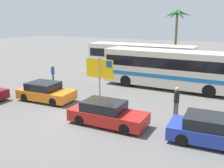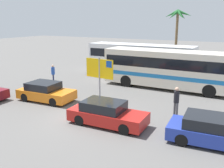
# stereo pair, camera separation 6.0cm
# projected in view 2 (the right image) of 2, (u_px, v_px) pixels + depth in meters

# --- Properties ---
(ground) EXTENTS (120.00, 120.00, 0.00)m
(ground) POSITION_uv_depth(u_px,v_px,m) (87.00, 119.00, 15.11)
(ground) COLOR #605E5B
(bus_front_coach) EXTENTS (11.00, 2.65, 3.17)m
(bus_front_coach) POSITION_uv_depth(u_px,v_px,m) (170.00, 67.00, 21.38)
(bus_front_coach) COLOR silver
(bus_front_coach) RESTS_ON ground
(bus_rear_coach) EXTENTS (11.00, 2.65, 3.17)m
(bus_rear_coach) POSITION_uv_depth(u_px,v_px,m) (140.00, 58.00, 26.62)
(bus_rear_coach) COLOR white
(bus_rear_coach) RESTS_ON ground
(ferry_sign) EXTENTS (2.20, 0.27, 3.20)m
(ferry_sign) POSITION_uv_depth(u_px,v_px,m) (100.00, 70.00, 17.33)
(ferry_sign) COLOR gray
(ferry_sign) RESTS_ON ground
(car_blue) EXTENTS (4.13, 2.19, 1.32)m
(car_blue) POSITION_uv_depth(u_px,v_px,m) (211.00, 130.00, 11.99)
(car_blue) COLOR #23389E
(car_blue) RESTS_ON ground
(car_orange) EXTENTS (4.10, 2.13, 1.32)m
(car_orange) POSITION_uv_depth(u_px,v_px,m) (46.00, 92.00, 18.38)
(car_orange) COLOR orange
(car_orange) RESTS_ON ground
(car_red) EXTENTS (4.36, 1.86, 1.32)m
(car_red) POSITION_uv_depth(u_px,v_px,m) (107.00, 114.00, 14.13)
(car_red) COLOR red
(car_red) RESTS_ON ground
(pedestrian_crossing_lot) EXTENTS (0.32, 0.32, 1.70)m
(pedestrian_crossing_lot) POSITION_uv_depth(u_px,v_px,m) (53.00, 72.00, 23.29)
(pedestrian_crossing_lot) COLOR #1E2347
(pedestrian_crossing_lot) RESTS_ON ground
(pedestrian_near_sign) EXTENTS (0.32, 0.32, 1.81)m
(pedestrian_near_sign) POSITION_uv_depth(u_px,v_px,m) (176.00, 99.00, 15.20)
(pedestrian_near_sign) COLOR #4C4C51
(pedestrian_near_sign) RESTS_ON ground
(palm_tree_seaside) EXTENTS (3.54, 3.37, 6.87)m
(palm_tree_seaside) POSITION_uv_depth(u_px,v_px,m) (178.00, 20.00, 32.25)
(palm_tree_seaside) COLOR brown
(palm_tree_seaside) RESTS_ON ground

